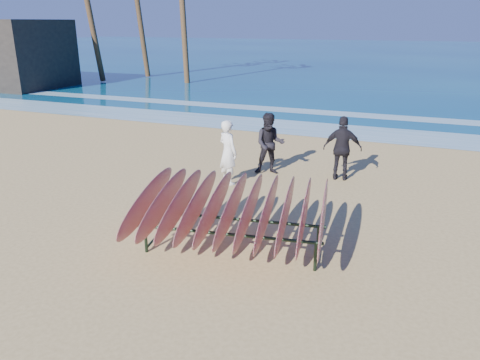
{
  "coord_description": "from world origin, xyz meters",
  "views": [
    {
      "loc": [
        3.2,
        -7.2,
        3.88
      ],
      "look_at": [
        0.0,
        0.8,
        0.95
      ],
      "focal_mm": 35.0,
      "sensor_mm": 36.0,
      "label": 1
    }
  ],
  "objects_px": {
    "person_dark_a": "(270,144)",
    "person_white": "(228,152)",
    "surfboard_rack": "(232,208)",
    "person_dark_b": "(342,148)"
  },
  "relations": [
    {
      "from": "person_dark_a",
      "to": "person_white",
      "type": "bearing_deg",
      "value": -139.61
    },
    {
      "from": "surfboard_rack",
      "to": "person_white",
      "type": "bearing_deg",
      "value": 105.18
    },
    {
      "from": "person_white",
      "to": "surfboard_rack",
      "type": "bearing_deg",
      "value": 144.44
    },
    {
      "from": "surfboard_rack",
      "to": "person_dark_a",
      "type": "bearing_deg",
      "value": 91.23
    },
    {
      "from": "person_dark_a",
      "to": "person_dark_b",
      "type": "height_order",
      "value": "person_dark_b"
    },
    {
      "from": "person_white",
      "to": "person_dark_b",
      "type": "height_order",
      "value": "person_dark_b"
    },
    {
      "from": "surfboard_rack",
      "to": "person_dark_a",
      "type": "height_order",
      "value": "person_dark_a"
    },
    {
      "from": "person_dark_b",
      "to": "person_dark_a",
      "type": "bearing_deg",
      "value": -1.51
    },
    {
      "from": "person_dark_b",
      "to": "person_white",
      "type": "bearing_deg",
      "value": 20.24
    },
    {
      "from": "person_white",
      "to": "person_dark_a",
      "type": "bearing_deg",
      "value": -90.87
    }
  ]
}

